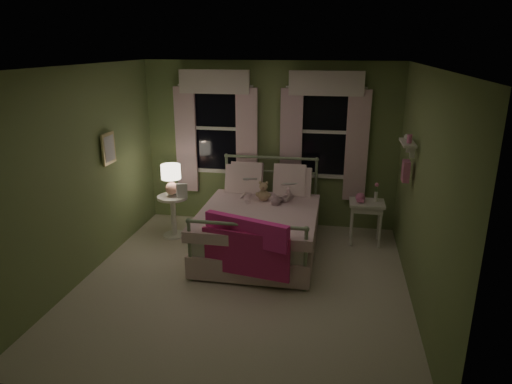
% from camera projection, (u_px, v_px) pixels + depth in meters
% --- Properties ---
extents(room_shell, '(4.20, 4.20, 4.20)m').
position_uv_depth(room_shell, '(242.00, 183.00, 5.25)').
color(room_shell, silver).
rests_on(room_shell, ground).
extents(bed, '(1.58, 2.04, 1.18)m').
position_uv_depth(bed, '(260.00, 226.00, 6.43)').
color(bed, white).
rests_on(bed, ground).
extents(pink_throw, '(1.09, 0.45, 0.71)m').
position_uv_depth(pink_throw, '(246.00, 241.00, 5.40)').
color(pink_throw, '#FF31A3').
rests_on(pink_throw, bed).
extents(child_left, '(0.28, 0.21, 0.67)m').
position_uv_depth(child_left, '(247.00, 181.00, 6.71)').
color(child_left, '#F7D1DD').
rests_on(child_left, bed).
extents(child_right, '(0.42, 0.37, 0.73)m').
position_uv_depth(child_right, '(284.00, 181.00, 6.61)').
color(child_right, '#F7D1DD').
rests_on(child_right, bed).
extents(book_left, '(0.22, 0.15, 0.26)m').
position_uv_depth(book_left, '(243.00, 182.00, 6.46)').
color(book_left, beige).
rests_on(book_left, child_left).
extents(book_right, '(0.22, 0.15, 0.26)m').
position_uv_depth(book_right, '(282.00, 187.00, 6.38)').
color(book_right, beige).
rests_on(book_right, child_right).
extents(teddy_bear, '(0.22, 0.18, 0.30)m').
position_uv_depth(teddy_bear, '(264.00, 193.00, 6.55)').
color(teddy_bear, tan).
rests_on(teddy_bear, bed).
extents(nightstand_left, '(0.46, 0.46, 0.65)m').
position_uv_depth(nightstand_left, '(173.00, 210.00, 6.93)').
color(nightstand_left, white).
rests_on(nightstand_left, ground).
extents(table_lamp, '(0.29, 0.29, 0.46)m').
position_uv_depth(table_lamp, '(171.00, 177.00, 6.76)').
color(table_lamp, '#DE9883').
rests_on(table_lamp, nightstand_left).
extents(book_nightstand, '(0.20, 0.25, 0.02)m').
position_uv_depth(book_nightstand, '(177.00, 198.00, 6.76)').
color(book_nightstand, beige).
rests_on(book_nightstand, nightstand_left).
extents(nightstand_right, '(0.50, 0.40, 0.64)m').
position_uv_depth(nightstand_right, '(367.00, 208.00, 6.64)').
color(nightstand_right, white).
rests_on(nightstand_right, ground).
extents(pink_toy, '(0.14, 0.18, 0.14)m').
position_uv_depth(pink_toy, '(360.00, 198.00, 6.60)').
color(pink_toy, pink).
rests_on(pink_toy, nightstand_right).
extents(bud_vase, '(0.06, 0.06, 0.28)m').
position_uv_depth(bud_vase, '(376.00, 192.00, 6.59)').
color(bud_vase, white).
rests_on(bud_vase, nightstand_right).
extents(window_left, '(1.34, 0.13, 1.96)m').
position_uv_depth(window_left, '(216.00, 124.00, 7.20)').
color(window_left, black).
rests_on(window_left, room_shell).
extents(window_right, '(1.34, 0.13, 1.96)m').
position_uv_depth(window_right, '(324.00, 128.00, 6.91)').
color(window_right, black).
rests_on(window_right, room_shell).
extents(wall_shelf, '(0.15, 0.50, 0.60)m').
position_uv_depth(wall_shelf, '(407.00, 157.00, 5.52)').
color(wall_shelf, white).
rests_on(wall_shelf, room_shell).
extents(framed_picture, '(0.03, 0.32, 0.42)m').
position_uv_depth(framed_picture, '(109.00, 148.00, 6.08)').
color(framed_picture, beige).
rests_on(framed_picture, room_shell).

